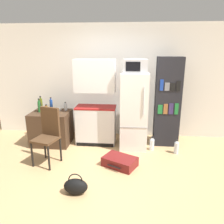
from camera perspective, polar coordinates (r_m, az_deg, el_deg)
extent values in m
plane|color=tan|center=(3.86, -2.22, -16.47)|extent=(24.00, 24.00, 0.00)
cube|color=white|center=(5.28, 2.64, 7.92)|extent=(6.40, 0.10, 2.65)
cube|color=#422D1E|center=(5.12, -15.50, -3.98)|extent=(0.84, 0.68, 0.74)
cube|color=white|center=(4.96, -4.17, -3.54)|extent=(0.86, 0.45, 0.83)
cube|color=maroon|center=(4.83, -4.27, 1.26)|extent=(0.88, 0.46, 0.03)
cube|color=white|center=(4.70, -4.45, 9.43)|extent=(0.86, 0.38, 0.69)
cube|color=black|center=(4.89, -4.51, -8.56)|extent=(0.83, 0.01, 0.08)
cube|color=white|center=(4.67, 5.73, 0.32)|extent=(0.56, 0.65, 1.62)
cube|color=gray|center=(4.44, 5.65, -4.07)|extent=(0.54, 0.01, 0.01)
cylinder|color=silver|center=(4.28, 8.31, 2.77)|extent=(0.02, 0.02, 0.57)
cube|color=#B7B7BC|center=(4.51, 6.08, 11.94)|extent=(0.48, 0.44, 0.26)
cube|color=black|center=(4.29, 5.52, 11.74)|extent=(0.28, 0.01, 0.18)
cube|color=black|center=(4.86, 14.29, 2.39)|extent=(0.53, 0.30, 1.93)
cube|color=#1E7033|center=(4.72, 12.46, 0.65)|extent=(0.10, 0.01, 0.20)
cube|color=brown|center=(4.73, 13.82, 0.74)|extent=(0.09, 0.01, 0.22)
cube|color=#332856|center=(4.75, 15.16, 0.79)|extent=(0.09, 0.01, 0.23)
cube|color=#1E7033|center=(4.77, 16.49, 0.77)|extent=(0.08, 0.01, 0.24)
cube|color=#193899|center=(4.61, 12.85, 6.87)|extent=(0.07, 0.01, 0.23)
cube|color=slate|center=(4.63, 14.21, 6.43)|extent=(0.10, 0.01, 0.17)
cube|color=black|center=(4.65, 15.58, 6.33)|extent=(0.09, 0.01, 0.16)
cube|color=black|center=(4.67, 16.97, 6.55)|extent=(0.08, 0.01, 0.21)
cylinder|color=#566619|center=(5.35, -18.07, 2.08)|extent=(0.07, 0.07, 0.23)
cylinder|color=#566619|center=(5.33, -18.20, 3.49)|extent=(0.03, 0.03, 0.04)
cylinder|color=black|center=(5.32, -18.23, 3.83)|extent=(0.04, 0.04, 0.02)
cylinder|color=brown|center=(5.01, -16.78, 0.70)|extent=(0.07, 0.07, 0.14)
cylinder|color=brown|center=(4.99, -16.85, 1.59)|extent=(0.03, 0.03, 0.02)
cylinder|color=black|center=(4.98, -16.87, 1.81)|extent=(0.04, 0.04, 0.01)
cylinder|color=#1E47A3|center=(5.24, -15.60, 1.93)|extent=(0.07, 0.07, 0.22)
cylinder|color=#1E47A3|center=(5.22, -15.71, 3.29)|extent=(0.03, 0.03, 0.04)
cylinder|color=black|center=(5.21, -15.73, 3.61)|extent=(0.04, 0.04, 0.02)
cylinder|color=#1E6028|center=(5.05, -18.47, 1.29)|extent=(0.06, 0.06, 0.24)
cylinder|color=#1E6028|center=(5.02, -18.61, 2.83)|extent=(0.03, 0.03, 0.04)
cylinder|color=black|center=(5.02, -18.65, 3.21)|extent=(0.03, 0.03, 0.02)
cylinder|color=silver|center=(5.05, -12.03, 1.25)|extent=(0.07, 0.07, 0.15)
cylinder|color=silver|center=(5.03, -12.09, 2.23)|extent=(0.03, 0.03, 0.03)
cylinder|color=black|center=(5.02, -12.10, 2.46)|extent=(0.04, 0.04, 0.02)
cylinder|color=black|center=(5.15, -18.35, 1.30)|extent=(0.08, 0.08, 0.19)
cylinder|color=black|center=(5.12, -18.46, 2.53)|extent=(0.03, 0.03, 0.03)
cylinder|color=black|center=(5.11, -18.49, 2.83)|extent=(0.04, 0.04, 0.02)
cylinder|color=silver|center=(5.13, -13.89, 0.76)|extent=(0.16, 0.16, 0.05)
cylinder|color=black|center=(4.28, -20.14, -10.44)|extent=(0.04, 0.04, 0.47)
cylinder|color=black|center=(4.07, -16.18, -11.53)|extent=(0.04, 0.04, 0.47)
cylinder|color=black|center=(4.53, -17.13, -8.65)|extent=(0.04, 0.04, 0.47)
cylinder|color=black|center=(4.33, -13.27, -9.56)|extent=(0.04, 0.04, 0.47)
cube|color=#4C331E|center=(4.19, -16.96, -6.87)|extent=(0.49, 0.49, 0.04)
cube|color=#4C331E|center=(4.22, -15.80, -2.36)|extent=(0.38, 0.15, 0.54)
cube|color=maroon|center=(4.12, 2.06, -12.81)|extent=(0.70, 0.61, 0.17)
cylinder|color=black|center=(3.96, 0.47, -14.08)|extent=(0.25, 0.14, 0.02)
ellipsoid|color=black|center=(3.46, -9.46, -18.64)|extent=(0.36, 0.20, 0.24)
torus|color=black|center=(3.40, -9.55, -17.14)|extent=(0.21, 0.02, 0.21)
cylinder|color=silver|center=(4.78, 10.39, -8.40)|extent=(0.10, 0.10, 0.23)
cylinder|color=silver|center=(4.72, 10.47, -6.87)|extent=(0.04, 0.04, 0.04)
cylinder|color=black|center=(4.71, 10.49, -6.50)|extent=(0.05, 0.05, 0.02)
cylinder|color=silver|center=(4.74, 16.46, -8.98)|extent=(0.09, 0.09, 0.24)
cylinder|color=silver|center=(4.68, 16.60, -7.40)|extent=(0.04, 0.04, 0.04)
cylinder|color=black|center=(4.67, 16.63, -7.01)|extent=(0.05, 0.05, 0.02)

